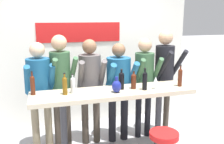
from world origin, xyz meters
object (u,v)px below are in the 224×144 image
wine_bottle_2 (73,84)px  wine_glass_0 (156,80)px  tasting_table (114,102)px  person_left (61,78)px  wine_bottle_5 (180,77)px  decorative_vase (117,86)px  person_far_left (40,85)px  wine_bottle_4 (145,80)px  person_center_left (90,80)px  person_center (119,82)px  person_right (165,70)px  wine_bottle_3 (121,80)px  person_center_right (144,77)px  wine_bottle_0 (33,84)px  wine_bottle_1 (65,85)px  wine_bottle_6 (134,80)px

wine_bottle_2 → wine_glass_0: bearing=-6.0°
tasting_table → wine_bottle_2: bearing=175.2°
person_left → wine_glass_0: size_ratio=10.23×
wine_bottle_5 → decorative_vase: size_ratio=1.50×
person_far_left → wine_bottle_4: bearing=-28.3°
person_far_left → person_center_left: 0.78m
person_left → person_center: bearing=-12.3°
wine_bottle_5 → person_right: bearing=83.9°
wine_bottle_3 → person_center_right: bearing=40.8°
wine_bottle_0 → person_center_right: bearing=13.0°
person_center_right → wine_bottle_3: size_ratio=5.82×
person_far_left → wine_bottle_3: 1.24m
tasting_table → person_right: 1.24m
wine_bottle_2 → decorative_vase: wine_bottle_2 is taller
person_center → wine_bottle_1: (-0.91, -0.51, 0.17)m
tasting_table → wine_bottle_6: size_ratio=8.77×
wine_bottle_5 → tasting_table: bearing=176.7°
person_center → decorative_vase: size_ratio=7.56×
person_center → wine_bottle_1: 1.06m
person_far_left → wine_bottle_2: size_ratio=6.39×
person_far_left → wine_glass_0: person_far_left is taller
tasting_table → decorative_vase: (0.01, -0.09, 0.26)m
person_left → wine_bottle_0: size_ratio=5.59×
person_left → wine_bottle_1: (0.01, -0.55, 0.04)m
decorative_vase → wine_bottle_1: bearing=172.0°
wine_bottle_1 → person_center: bearing=29.1°
person_left → person_right: person_right is taller
person_center_right → wine_bottle_2: (-1.26, -0.48, 0.09)m
person_center → decorative_vase: 0.66m
person_right → wine_glass_0: size_ratio=10.45×
person_center_right → wine_bottle_6: person_center_right is taller
person_right → person_center_right: bearing=172.0°
person_far_left → person_center_right: 1.70m
person_right → wine_bottle_0: person_right is taller
wine_bottle_0 → wine_bottle_4: wine_bottle_0 is taller
tasting_table → decorative_vase: 0.28m
person_left → person_right: (1.76, -0.01, 0.02)m
person_center_left → wine_glass_0: (0.83, -0.63, 0.10)m
wine_bottle_4 → wine_bottle_6: 0.17m
wine_bottle_2 → person_center_left: bearing=56.5°
tasting_table → person_center_right: bearing=37.3°
wine_glass_0 → wine_bottle_6: bearing=164.2°
decorative_vase → person_center: bearing=69.7°
wine_bottle_2 → wine_bottle_5: (1.57, -0.11, 0.02)m
wine_bottle_0 → wine_bottle_3: (1.21, -0.08, -0.01)m
wine_bottle_0 → wine_bottle_6: size_ratio=1.24×
wine_bottle_0 → decorative_vase: bearing=-10.6°
person_right → wine_bottle_5: (-0.06, -0.60, 0.03)m
person_center_left → person_right: size_ratio=0.94×
person_center_left → wine_bottle_1: person_center_left is taller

